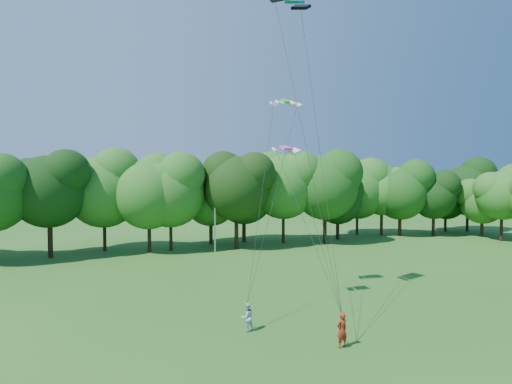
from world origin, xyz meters
name	(u,v)px	position (x,y,z in m)	size (l,w,h in m)	color
ground	(382,382)	(0.00, 0.00, 0.00)	(160.00, 160.00, 0.00)	#245818
utility_pole	(215,220)	(1.27, 32.66, 3.95)	(1.53, 0.19, 7.65)	silver
kite_flyer_left	(342,330)	(0.35, 3.75, 0.95)	(0.69, 0.46, 1.90)	#9D2614
kite_flyer_right	(247,317)	(-3.63, 7.76, 0.85)	(0.83, 0.64, 1.70)	#ACD3EF
kite_green	(285,101)	(1.42, 13.17, 14.94)	(2.43, 1.28, 0.52)	green
kite_pink	(286,148)	(0.49, 11.07, 11.25)	(1.97, 1.00, 0.40)	#F243A0
tree_back_center	(236,184)	(4.40, 33.76, 8.22)	(9.05, 9.05, 13.17)	black
tree_back_east	(382,191)	(29.41, 36.64, 6.98)	(7.69, 7.69, 11.19)	#321E14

